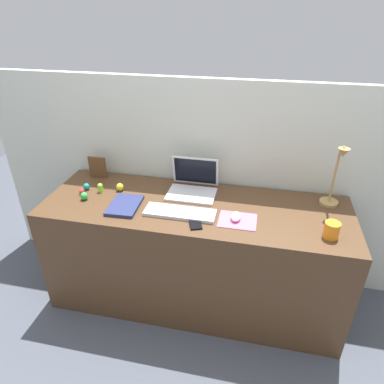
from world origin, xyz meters
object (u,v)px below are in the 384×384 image
at_px(picture_frame, 98,167).
at_px(coffee_mug, 332,230).
at_px(keyboard, 180,213).
at_px(cell_phone, 195,223).
at_px(toy_figurine_yellow, 120,187).
at_px(desk_lamp, 335,179).
at_px(mouse, 236,217).
at_px(notebook_pad, 125,205).
at_px(toy_figurine_lime, 100,188).
at_px(toy_figurine_red, 82,192).
at_px(toy_figurine_green, 84,196).
at_px(toy_figurine_teal, 86,187).
at_px(laptop, 193,184).

height_order(picture_frame, coffee_mug, picture_frame).
height_order(keyboard, cell_phone, keyboard).
bearing_deg(picture_frame, toy_figurine_yellow, -34.22).
distance_m(desk_lamp, picture_frame, 1.52).
relative_size(keyboard, cell_phone, 3.20).
relative_size(mouse, picture_frame, 0.64).
xyz_separation_m(desk_lamp, notebook_pad, (-1.19, -0.26, -0.18)).
relative_size(desk_lamp, picture_frame, 2.67).
bearing_deg(toy_figurine_yellow, toy_figurine_lime, -160.31).
height_order(toy_figurine_red, toy_figurine_green, toy_figurine_green).
height_order(coffee_mug, toy_figurine_teal, coffee_mug).
relative_size(mouse, cell_phone, 0.75).
bearing_deg(laptop, toy_figurine_yellow, -168.70).
bearing_deg(keyboard, coffee_mug, -3.16).
distance_m(coffee_mug, toy_figurine_green, 1.43).
xyz_separation_m(laptop, toy_figurine_lime, (-0.58, -0.13, -0.02)).
relative_size(keyboard, notebook_pad, 1.71).
bearing_deg(toy_figurine_red, toy_figurine_teal, 90.11).
bearing_deg(coffee_mug, notebook_pad, 177.32).
relative_size(toy_figurine_yellow, toy_figurine_green, 1.06).
height_order(mouse, toy_figurine_red, mouse).
distance_m(notebook_pad, toy_figurine_teal, 0.35).
bearing_deg(toy_figurine_teal, cell_phone, -16.77).
relative_size(toy_figurine_teal, toy_figurine_yellow, 0.85).
bearing_deg(laptop, cell_phone, -76.45).
bearing_deg(toy_figurine_yellow, picture_frame, 145.78).
relative_size(laptop, coffee_mug, 3.42).
xyz_separation_m(cell_phone, toy_figurine_lime, (-0.66, 0.22, 0.03)).
relative_size(keyboard, coffee_mug, 4.68).
bearing_deg(toy_figurine_red, keyboard, -8.11).
bearing_deg(toy_figurine_red, notebook_pad, -14.85).
bearing_deg(mouse, desk_lamp, 26.04).
distance_m(picture_frame, toy_figurine_lime, 0.22).
bearing_deg(coffee_mug, keyboard, 176.84).
relative_size(toy_figurine_lime, toy_figurine_green, 1.23).
distance_m(mouse, toy_figurine_lime, 0.89).
relative_size(laptop, cell_phone, 2.34).
xyz_separation_m(keyboard, coffee_mug, (0.82, -0.05, 0.03)).
distance_m(toy_figurine_teal, toy_figurine_red, 0.06).
distance_m(laptop, toy_figurine_red, 0.71).
bearing_deg(desk_lamp, keyboard, -162.37).
bearing_deg(coffee_mug, mouse, 173.59).
bearing_deg(coffee_mug, picture_frame, 165.47).
distance_m(keyboard, toy_figurine_red, 0.67).
height_order(notebook_pad, toy_figurine_yellow, toy_figurine_yellow).
bearing_deg(mouse, picture_frame, 161.55).
distance_m(picture_frame, toy_figurine_green, 0.31).
relative_size(notebook_pad, picture_frame, 1.60).
relative_size(desk_lamp, toy_figurine_teal, 9.14).
relative_size(keyboard, desk_lamp, 1.03).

